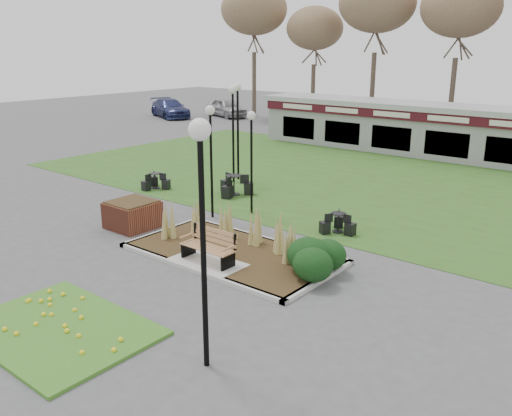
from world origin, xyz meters
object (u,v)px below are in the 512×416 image
Objects in this scene: brick_planter at (133,214)px; lamp_post_near_left at (202,192)px; park_bench at (210,246)px; lamp_post_mid_left at (233,113)px; car_blue at (170,108)px; bistro_set_b at (234,188)px; lamp_post_mid_right at (251,140)px; bistro_set_a at (155,183)px; lamp_post_near_right at (211,137)px; food_pavilion at (457,132)px; bistro_set_c at (338,226)px; lamp_post_far_left at (238,110)px; car_silver at (227,108)px; car_black at (343,129)px.

brick_planter is 0.31× the size of lamp_post_near_left.
park_bench is 5.90m from lamp_post_near_left.
car_blue is at bearing 144.43° from lamp_post_mid_left.
bistro_set_b is at bearing -103.58° from car_blue.
lamp_post_mid_right reaches higher than bistro_set_a.
park_bench is at bearing -64.06° from lamp_post_mid_right.
lamp_post_near_right is (-6.56, 7.10, -0.58)m from lamp_post_near_left.
lamp_post_near_right is at bearing -100.66° from food_pavilion.
brick_planter is 5.39m from bistro_set_b.
bistro_set_c is at bearing 103.75° from lamp_post_near_left.
bistro_set_a is at bearing 143.10° from lamp_post_near_left.
lamp_post_far_left reaches higher than food_pavilion.
lamp_post_near_right reaches higher than car_blue.
bistro_set_b is at bearing 116.44° from lamp_post_near_right.
lamp_post_near_left is 14.92m from lamp_post_mid_left.
lamp_post_near_right reaches higher than car_silver.
bistro_set_a reaches higher than bistro_set_c.
food_pavilion is at bearing 71.80° from bistro_set_b.
lamp_post_near_right is 3.17× the size of bistro_set_a.
park_bench reaches higher than bistro_set_b.
car_blue is (-23.62, 17.46, -2.00)m from lamp_post_mid_right.
lamp_post_far_left reaches higher than bistro_set_a.
lamp_post_near_right is (-3.08, 3.35, 2.37)m from park_bench.
park_bench is 1.11× the size of bistro_set_b.
car_silver is at bearing 125.84° from brick_planter.
lamp_post_mid_right is at bearing 124.40° from lamp_post_near_left.
park_bench is at bearing -47.42° from lamp_post_near_right.
bistro_set_c is (-2.08, 8.50, -3.30)m from lamp_post_near_left.
car_silver is at bearing 131.38° from lamp_post_near_left.
bistro_set_b is at bearing 90.69° from brick_planter.
food_pavilion is at bearing 79.34° from lamp_post_near_right.
lamp_post_far_left is at bearing 126.34° from park_bench.
car_silver is (-19.14, 22.07, -2.16)m from lamp_post_near_right.
car_black is 0.70× the size of car_blue.
food_pavilion is at bearing 81.64° from lamp_post_mid_right.
lamp_post_near_right reaches higher than lamp_post_mid_right.
brick_planter is at bearing -145.39° from bistro_set_c.
car_silver is at bearing 133.29° from lamp_post_far_left.
bistro_set_a is at bearing -172.96° from car_black.
bistro_set_a is at bearing 130.74° from brick_planter.
park_bench is at bearing -53.96° from bistro_set_b.
bistro_set_a is at bearing -114.90° from lamp_post_far_left.
park_bench is 23.44m from car_black.
park_bench reaches higher than brick_planter.
brick_planter is 7.05m from bistro_set_c.
bistro_set_b is at bearing 128.77° from lamp_post_near_left.
lamp_post_mid_left is at bearing -102.52° from car_blue.
lamp_post_mid_right is 2.50× the size of bistro_set_b.
food_pavilion is (4.40, 18.96, 1.00)m from brick_planter.
lamp_post_mid_right is 0.86× the size of lamp_post_far_left.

